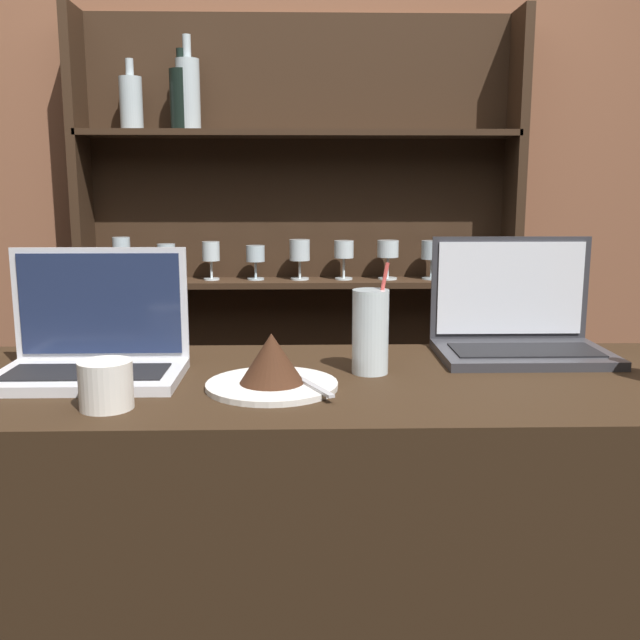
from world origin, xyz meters
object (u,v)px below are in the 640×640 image
(laptop_near, at_px, (93,348))
(coffee_cup, at_px, (106,385))
(water_glass, at_px, (370,332))
(laptop_far, at_px, (518,329))
(cake_plate, at_px, (272,367))

(laptop_near, xyz_separation_m, coffee_cup, (0.07, -0.19, -0.02))
(water_glass, bearing_deg, laptop_far, 24.41)
(laptop_near, distance_m, water_glass, 0.50)
(water_glass, distance_m, coffee_cup, 0.47)
(laptop_far, height_order, cake_plate, laptop_far)
(cake_plate, height_order, water_glass, water_glass)
(laptop_far, bearing_deg, coffee_cup, -154.89)
(laptop_near, xyz_separation_m, water_glass, (0.50, 0.01, 0.02))
(cake_plate, relative_size, water_glass, 1.10)
(water_glass, bearing_deg, laptop_near, -178.85)
(cake_plate, xyz_separation_m, coffee_cup, (-0.25, -0.11, 0.00))
(laptop_far, xyz_separation_m, water_glass, (-0.31, -0.14, 0.03))
(laptop_far, relative_size, cake_plate, 1.49)
(cake_plate, bearing_deg, laptop_near, 164.80)
(laptop_far, xyz_separation_m, coffee_cup, (-0.74, -0.35, -0.01))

